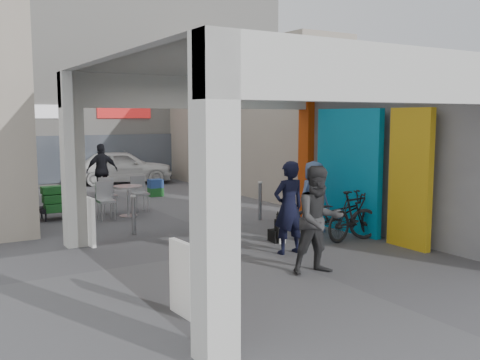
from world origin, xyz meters
TOP-DOWN VIEW (x-y plane):
  - ground at (0.00, 0.00)m, footprint 90.00×90.00m
  - arcade_canopy at (0.54, -0.82)m, footprint 6.40×6.45m
  - far_building at (-0.00, 13.99)m, footprint 18.00×4.08m
  - plaza_bldg_right at (4.50, 7.50)m, footprint 2.00×9.00m
  - bollard_left at (-1.62, 2.38)m, footprint 0.09×0.09m
  - bollard_center at (0.01, 2.44)m, footprint 0.09×0.09m
  - bollard_right at (1.72, 2.34)m, footprint 0.09×0.09m
  - advert_board_near at (-2.75, -2.61)m, footprint 0.14×0.55m
  - advert_board_far at (-2.75, 1.90)m, footprint 0.14×0.56m
  - cafe_set at (-1.10, 4.89)m, footprint 1.61×1.30m
  - produce_stand at (-2.49, 5.14)m, footprint 1.27×0.69m
  - crate_stack at (0.99, 7.54)m, footprint 0.45×0.35m
  - border_collie at (0.72, 0.10)m, footprint 0.25×0.49m
  - man_with_dog at (0.37, -0.72)m, footprint 0.67×0.45m
  - man_back_turned at (0.03, -2.04)m, footprint 0.99×0.83m
  - man_elderly at (2.01, 0.56)m, footprint 0.81×0.54m
  - man_crates at (-0.57, 8.23)m, footprint 1.03×0.43m
  - bicycle_front at (1.92, -0.28)m, footprint 2.04×1.44m
  - bicycle_rear at (2.30, -0.50)m, footprint 1.85×0.81m
  - white_van at (1.13, 11.34)m, footprint 4.17×2.59m

SIDE VIEW (x-z plane):
  - ground at x=0.00m, z-range 0.00..0.00m
  - border_collie at x=0.72m, z-range -0.07..0.61m
  - crate_stack at x=0.99m, z-range 0.00..0.56m
  - produce_stand at x=-2.49m, z-range -0.09..0.75m
  - cafe_set at x=-1.10m, z-range -0.14..0.83m
  - bollard_left at x=-1.62m, z-range 0.00..0.87m
  - bollard_center at x=0.01m, z-range 0.00..0.92m
  - bollard_right at x=1.72m, z-range 0.00..0.97m
  - advert_board_near at x=-2.75m, z-range 0.01..1.01m
  - advert_board_far at x=-2.75m, z-range 0.01..1.01m
  - bicycle_front at x=1.92m, z-range 0.00..1.02m
  - bicycle_rear at x=2.30m, z-range 0.00..1.08m
  - white_van at x=1.13m, z-range 0.00..1.33m
  - man_elderly at x=2.01m, z-range 0.00..1.62m
  - man_crates at x=-0.57m, z-range 0.00..1.75m
  - man_with_dog at x=0.37m, z-range 0.00..1.79m
  - man_back_turned at x=0.03m, z-range 0.00..1.82m
  - arcade_canopy at x=0.54m, z-range -0.90..5.50m
  - plaza_bldg_right at x=4.50m, z-range 0.00..5.00m
  - far_building at x=0.00m, z-range -0.01..7.99m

